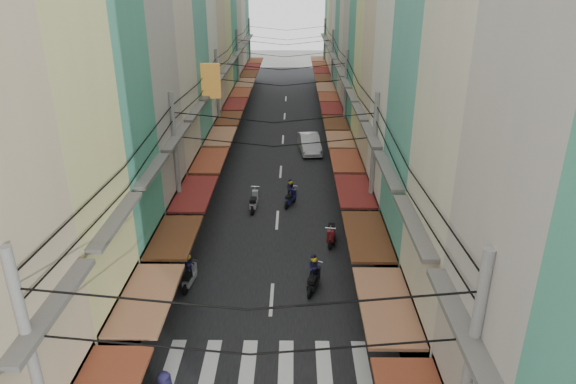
# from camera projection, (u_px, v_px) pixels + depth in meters

# --- Properties ---
(ground) EXTENTS (160.00, 160.00, 0.00)m
(ground) POSITION_uv_depth(u_px,v_px,m) (273.00, 275.00, 24.57)
(ground) COLOR slate
(ground) RESTS_ON ground
(road) EXTENTS (10.00, 80.00, 0.02)m
(road) POSITION_uv_depth(u_px,v_px,m) (282.00, 147.00, 42.98)
(road) COLOR black
(road) RESTS_ON ground
(sidewalk_left) EXTENTS (3.00, 80.00, 0.06)m
(sidewalk_left) POSITION_uv_depth(u_px,v_px,m) (205.00, 146.00, 43.04)
(sidewalk_left) COLOR slate
(sidewalk_left) RESTS_ON ground
(sidewalk_right) EXTENTS (3.00, 80.00, 0.06)m
(sidewalk_right) POSITION_uv_depth(u_px,v_px,m) (360.00, 147.00, 42.90)
(sidewalk_right) COLOR slate
(sidewalk_right) RESTS_ON ground
(crosswalk) EXTENTS (7.55, 2.40, 0.01)m
(crosswalk) POSITION_uv_depth(u_px,v_px,m) (267.00, 362.00, 19.03)
(crosswalk) COLOR silver
(crosswalk) RESTS_ON ground
(building_row_left) EXTENTS (7.80, 67.67, 23.70)m
(building_row_left) POSITION_uv_depth(u_px,v_px,m) (168.00, 29.00, 36.09)
(building_row_left) COLOR beige
(building_row_left) RESTS_ON ground
(building_row_right) EXTENTS (7.80, 68.98, 22.59)m
(building_row_right) POSITION_uv_depth(u_px,v_px,m) (393.00, 35.00, 35.95)
(building_row_right) COLOR #419076
(building_row_right) RESTS_ON ground
(utility_poles) EXTENTS (10.20, 66.13, 8.20)m
(utility_poles) POSITION_uv_depth(u_px,v_px,m) (280.00, 79.00, 35.82)
(utility_poles) COLOR gray
(utility_poles) RESTS_ON ground
(white_car) EXTENTS (5.26, 2.50, 1.79)m
(white_car) POSITION_uv_depth(u_px,v_px,m) (309.00, 152.00, 41.74)
(white_car) COLOR silver
(white_car) RESTS_ON ground
(bicycle) EXTENTS (1.76, 0.93, 1.15)m
(bicycle) POSITION_uv_depth(u_px,v_px,m) (426.00, 314.00, 21.73)
(bicycle) COLOR black
(bicycle) RESTS_ON ground
(moving_scooters) EXTENTS (7.21, 23.16, 1.81)m
(moving_scooters) POSITION_uv_depth(u_px,v_px,m) (280.00, 223.00, 28.58)
(moving_scooters) COLOR black
(moving_scooters) RESTS_ON ground
(parked_scooters) EXTENTS (12.68, 14.72, 1.01)m
(parked_scooters) POSITION_uv_depth(u_px,v_px,m) (383.00, 332.00, 19.90)
(parked_scooters) COLOR black
(parked_scooters) RESTS_ON ground
(pedestrians) EXTENTS (12.56, 19.29, 2.21)m
(pedestrians) POSITION_uv_depth(u_px,v_px,m) (196.00, 247.00, 25.01)
(pedestrians) COLOR #28202A
(pedestrians) RESTS_ON ground
(market_umbrella) EXTENTS (2.37, 2.37, 2.50)m
(market_umbrella) POSITION_uv_depth(u_px,v_px,m) (438.00, 287.00, 19.70)
(market_umbrella) COLOR #B2B2B7
(market_umbrella) RESTS_ON ground
(traffic_sign) EXTENTS (0.10, 0.63, 2.89)m
(traffic_sign) POSITION_uv_depth(u_px,v_px,m) (374.00, 227.00, 24.62)
(traffic_sign) COLOR gray
(traffic_sign) RESTS_ON ground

